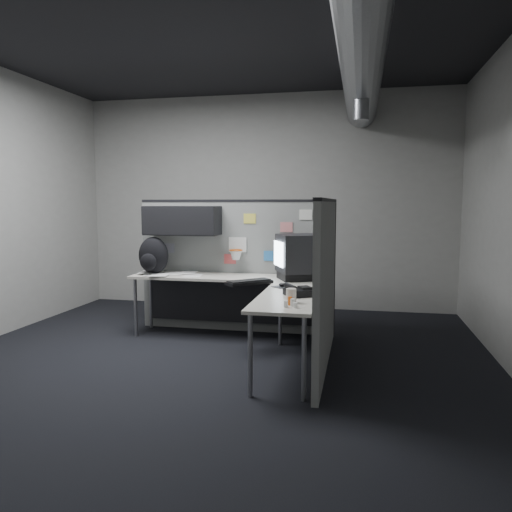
% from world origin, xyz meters
% --- Properties ---
extents(room, '(5.62, 5.62, 3.22)m').
position_xyz_m(room, '(0.56, 0.00, 2.10)').
color(room, black).
rests_on(room, ground).
extents(partition_back, '(2.44, 0.42, 1.63)m').
position_xyz_m(partition_back, '(-0.25, 1.23, 1.00)').
color(partition_back, slate).
rests_on(partition_back, ground).
extents(partition_right, '(0.07, 2.23, 1.63)m').
position_xyz_m(partition_right, '(1.10, 0.22, 0.82)').
color(partition_right, slate).
rests_on(partition_right, ground).
extents(desk, '(2.31, 2.11, 0.73)m').
position_xyz_m(desk, '(0.15, 0.70, 0.61)').
color(desk, beige).
rests_on(desk, ground).
extents(monitor, '(0.59, 0.59, 0.51)m').
position_xyz_m(monitor, '(0.75, 0.89, 0.99)').
color(monitor, black).
rests_on(monitor, desk).
extents(keyboard, '(0.49, 0.48, 0.04)m').
position_xyz_m(keyboard, '(0.27, 0.46, 0.75)').
color(keyboard, black).
rests_on(keyboard, desk).
extents(mouse, '(0.25, 0.25, 0.04)m').
position_xyz_m(mouse, '(0.65, 0.35, 0.74)').
color(mouse, black).
rests_on(mouse, desk).
extents(phone, '(0.30, 0.31, 0.11)m').
position_xyz_m(phone, '(0.86, -0.10, 0.77)').
color(phone, black).
rests_on(phone, desk).
extents(bottles, '(0.12, 0.14, 0.07)m').
position_xyz_m(bottles, '(0.86, -0.59, 0.76)').
color(bottles, silver).
rests_on(bottles, desk).
extents(cup, '(0.10, 0.10, 0.12)m').
position_xyz_m(cup, '(0.85, -0.43, 0.79)').
color(cup, beige).
rests_on(cup, desk).
extents(papers, '(0.84, 0.57, 0.02)m').
position_xyz_m(papers, '(-0.82, 0.96, 0.74)').
color(papers, white).
rests_on(papers, desk).
extents(backpack, '(0.44, 0.43, 0.45)m').
position_xyz_m(backpack, '(-1.03, 0.95, 0.95)').
color(backpack, black).
rests_on(backpack, desk).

